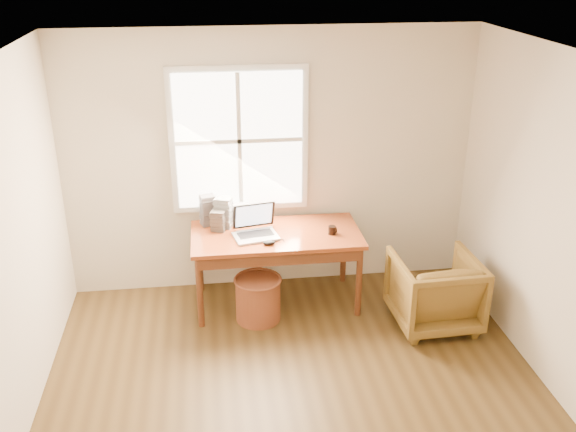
% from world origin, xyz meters
% --- Properties ---
extents(room_shell, '(4.04, 4.54, 2.64)m').
position_xyz_m(room_shell, '(-0.02, 0.16, 1.32)').
color(room_shell, '#4E391A').
rests_on(room_shell, ground).
extents(desk, '(1.60, 0.80, 0.04)m').
position_xyz_m(desk, '(0.00, 1.80, 0.73)').
color(desk, brown).
rests_on(desk, room_shell).
extents(armchair, '(0.76, 0.78, 0.69)m').
position_xyz_m(armchair, '(1.40, 1.23, 0.34)').
color(armchair, brown).
rests_on(armchair, room_shell).
extents(wicker_stool, '(0.48, 0.48, 0.42)m').
position_xyz_m(wicker_stool, '(-0.21, 1.51, 0.21)').
color(wicker_stool, brown).
rests_on(wicker_stool, room_shell).
extents(laptop, '(0.51, 0.53, 0.32)m').
position_xyz_m(laptop, '(-0.20, 1.73, 0.91)').
color(laptop, '#BBBEC2').
rests_on(laptop, desk).
extents(mouse, '(0.12, 0.08, 0.04)m').
position_xyz_m(mouse, '(-0.09, 1.56, 0.77)').
color(mouse, black).
rests_on(mouse, desk).
extents(coffee_mug, '(0.08, 0.08, 0.08)m').
position_xyz_m(coffee_mug, '(0.52, 1.71, 0.79)').
color(coffee_mug, black).
rests_on(coffee_mug, desk).
extents(cd_stack_a, '(0.19, 0.18, 0.30)m').
position_xyz_m(cd_stack_a, '(-0.48, 2.02, 0.90)').
color(cd_stack_a, '#ADB3B8').
rests_on(cd_stack_a, desk).
extents(cd_stack_b, '(0.16, 0.15, 0.20)m').
position_xyz_m(cd_stack_b, '(-0.54, 1.94, 0.85)').
color(cd_stack_b, '#242328').
rests_on(cd_stack_b, desk).
extents(cd_stack_c, '(0.16, 0.15, 0.30)m').
position_xyz_m(cd_stack_c, '(-0.63, 2.09, 0.90)').
color(cd_stack_c, gray).
rests_on(cd_stack_c, desk).
extents(cd_stack_d, '(0.15, 0.14, 0.19)m').
position_xyz_m(cd_stack_d, '(-0.30, 2.09, 0.84)').
color(cd_stack_d, silver).
rests_on(cd_stack_d, desk).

